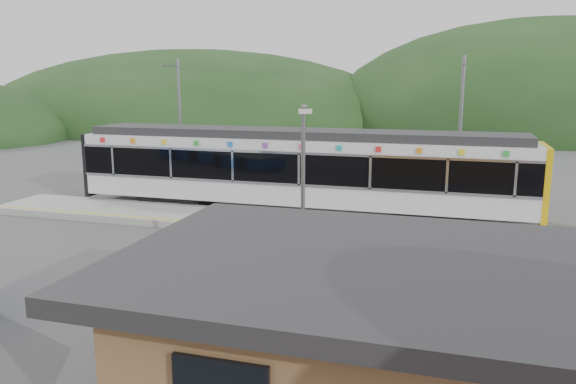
# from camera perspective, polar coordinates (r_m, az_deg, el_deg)

# --- Properties ---
(ground) EXTENTS (120.00, 120.00, 0.00)m
(ground) POSITION_cam_1_polar(r_m,az_deg,el_deg) (20.07, -4.06, -5.81)
(ground) COLOR #4C4C4F
(ground) RESTS_ON ground
(hills) EXTENTS (146.00, 149.00, 26.00)m
(hills) POSITION_cam_1_polar(r_m,az_deg,el_deg) (23.95, 14.63, -3.34)
(hills) COLOR #1E3D19
(hills) RESTS_ON ground
(platform) EXTENTS (26.00, 3.20, 0.30)m
(platform) POSITION_cam_1_polar(r_m,az_deg,el_deg) (23.03, -1.15, -3.16)
(platform) COLOR #9E9E99
(platform) RESTS_ON ground
(yellow_line) EXTENTS (26.00, 0.10, 0.01)m
(yellow_line) POSITION_cam_1_polar(r_m,az_deg,el_deg) (21.80, -2.20, -3.58)
(yellow_line) COLOR yellow
(yellow_line) RESTS_ON platform
(train) EXTENTS (20.44, 3.01, 3.74)m
(train) POSITION_cam_1_polar(r_m,az_deg,el_deg) (25.15, 0.98, 2.52)
(train) COLOR black
(train) RESTS_ON ground
(catenary_mast_west) EXTENTS (0.18, 1.80, 7.00)m
(catenary_mast_west) POSITION_cam_1_polar(r_m,az_deg,el_deg) (29.98, -10.93, 6.78)
(catenary_mast_west) COLOR slate
(catenary_mast_west) RESTS_ON ground
(catenary_mast_east) EXTENTS (0.18, 1.80, 7.00)m
(catenary_mast_east) POSITION_cam_1_polar(r_m,az_deg,el_deg) (26.58, 17.07, 5.94)
(catenary_mast_east) COLOR slate
(catenary_mast_east) RESTS_ON ground
(station_shelter) EXTENTS (9.20, 6.20, 3.00)m
(station_shelter) POSITION_cam_1_polar(r_m,az_deg,el_deg) (9.94, 10.35, -14.69)
(station_shelter) COLOR #956341
(station_shelter) RESTS_ON ground
(lamp_post) EXTENTS (0.39, 0.99, 5.25)m
(lamp_post) POSITION_cam_1_polar(r_m,az_deg,el_deg) (15.59, 1.42, 1.19)
(lamp_post) COLOR slate
(lamp_post) RESTS_ON ground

